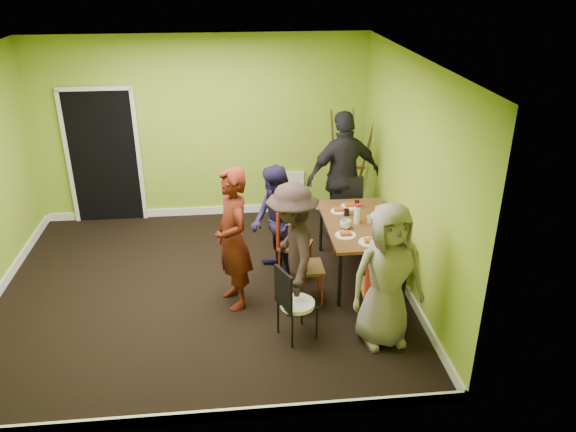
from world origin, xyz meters
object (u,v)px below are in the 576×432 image
object	(u,v)px
chair_left_near	(300,261)
person_back_end	(344,177)
blue_bottle	(381,224)
person_left_far	(275,224)
easel	(350,166)
person_left_near	(292,250)
orange_bottle	(356,212)
chair_back_end	(348,198)
dining_table	(361,226)
thermos	(357,215)
chair_left_far	(289,238)
chair_front_end	(381,283)
person_front_end	(387,276)
person_standing	(233,239)
chair_bentwood	(292,300)

from	to	relation	value
chair_left_near	person_back_end	bearing A→B (deg)	152.41
blue_bottle	person_left_far	xyz separation A→B (m)	(-1.25, 0.37, -0.11)
easel	person_left_near	distance (m)	2.66
easel	person_back_end	bearing A→B (deg)	-110.06
chair_left_near	orange_bottle	world-z (taller)	chair_left_near
chair_left_near	easel	xyz separation A→B (m)	(1.03, 2.19, 0.36)
chair_left_near	chair_back_end	world-z (taller)	chair_back_end
dining_table	easel	world-z (taller)	easel
thermos	blue_bottle	world-z (taller)	thermos
thermos	person_back_end	world-z (taller)	person_back_end
dining_table	chair_back_end	distance (m)	0.90
chair_left_near	easel	bearing A→B (deg)	154.23
easel	thermos	world-z (taller)	easel
chair_back_end	orange_bottle	size ratio (longest dim) A/B	11.74
chair_left_far	person_left_near	distance (m)	0.85
easel	chair_back_end	bearing A→B (deg)	-103.15
chair_front_end	person_front_end	distance (m)	0.34
person_back_end	dining_table	bearing A→B (deg)	76.08
chair_back_end	chair_front_end	distance (m)	2.03
thermos	chair_left_near	bearing A→B (deg)	-147.71
chair_left_near	person_standing	world-z (taller)	person_standing
chair_left_near	orange_bottle	distance (m)	1.12
chair_front_end	orange_bottle	size ratio (longest dim) A/B	11.82
chair_front_end	person_left_far	distance (m)	1.62
dining_table	person_left_far	size ratio (longest dim) A/B	1.01
orange_bottle	person_left_far	bearing A→B (deg)	-172.71
thermos	person_left_near	xyz separation A→B (m)	(-0.89, -0.69, -0.07)
chair_front_end	person_left_near	xyz separation A→B (m)	(-0.92, 0.43, 0.23)
chair_front_end	person_left_near	size ratio (longest dim) A/B	0.63
chair_front_end	chair_bentwood	world-z (taller)	chair_front_end
person_left_near	chair_front_end	bearing A→B (deg)	62.09
dining_table	person_left_far	bearing A→B (deg)	175.18
thermos	orange_bottle	size ratio (longest dim) A/B	2.66
blue_bottle	person_back_end	distance (m)	1.39
easel	thermos	xyz separation A→B (m)	(-0.26, -1.71, -0.02)
dining_table	chair_left_far	bearing A→B (deg)	173.42
easel	orange_bottle	distance (m)	1.49
blue_bottle	person_left_far	bearing A→B (deg)	163.59
blue_bottle	chair_left_far	bearing A→B (deg)	160.42
chair_back_end	person_left_near	distance (m)	1.87
dining_table	chair_left_near	world-z (taller)	chair_left_near
chair_front_end	person_front_end	bearing A→B (deg)	-89.45
chair_left_far	dining_table	bearing A→B (deg)	105.34
orange_bottle	person_standing	world-z (taller)	person_standing
chair_back_end	dining_table	bearing A→B (deg)	99.96
chair_front_end	person_standing	distance (m)	1.72
chair_left_near	chair_bentwood	xyz separation A→B (m)	(-0.18, -0.74, -0.04)
dining_table	person_left_near	distance (m)	1.18
dining_table	thermos	distance (m)	0.18
easel	person_standing	world-z (taller)	easel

